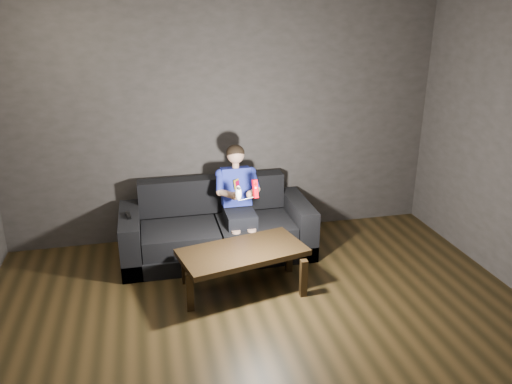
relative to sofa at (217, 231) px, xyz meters
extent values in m
plane|color=black|center=(0.20, -1.97, -0.26)|extent=(5.00, 5.00, 0.00)
cube|color=#35322F|center=(0.20, 0.53, 1.09)|extent=(5.00, 0.04, 2.70)
cube|color=black|center=(0.00, -0.03, -0.17)|extent=(2.06, 0.89, 0.18)
cube|color=black|center=(-0.41, -0.12, 0.03)|extent=(0.80, 0.63, 0.22)
cube|color=black|center=(0.41, -0.12, 0.03)|extent=(0.80, 0.63, 0.22)
cube|color=black|center=(0.00, 0.31, 0.33)|extent=(1.65, 0.21, 0.40)
cube|color=black|center=(-0.93, -0.03, 0.02)|extent=(0.21, 0.89, 0.56)
cube|color=black|center=(0.93, -0.03, 0.02)|extent=(0.21, 0.89, 0.56)
cube|color=black|center=(0.23, -0.14, 0.21)|extent=(0.31, 0.40, 0.15)
cube|color=#1944A3|center=(0.23, 0.07, 0.49)|extent=(0.31, 0.22, 0.44)
cube|color=gold|center=(0.23, -0.02, 0.55)|extent=(0.10, 0.10, 0.10)
cube|color=#BF002D|center=(0.23, -0.03, 0.55)|extent=(0.06, 0.06, 0.07)
cylinder|color=tan|center=(0.23, 0.07, 0.73)|extent=(0.07, 0.07, 0.06)
sphere|color=tan|center=(0.23, 0.07, 0.85)|extent=(0.19, 0.19, 0.19)
ellipsoid|color=black|center=(0.23, 0.08, 0.87)|extent=(0.20, 0.20, 0.17)
cylinder|color=#1944A3|center=(0.04, 0.00, 0.57)|extent=(0.08, 0.24, 0.20)
cylinder|color=#1944A3|center=(0.43, 0.00, 0.57)|extent=(0.08, 0.24, 0.20)
cylinder|color=tan|center=(0.10, -0.17, 0.52)|extent=(0.15, 0.25, 0.11)
cylinder|color=tan|center=(0.38, -0.17, 0.52)|extent=(0.15, 0.25, 0.11)
sphere|color=tan|center=(0.16, -0.27, 0.51)|extent=(0.09, 0.09, 0.09)
sphere|color=tan|center=(0.32, -0.27, 0.51)|extent=(0.09, 0.09, 0.09)
cylinder|color=tan|center=(0.15, -0.35, -0.02)|extent=(0.09, 0.09, 0.36)
cylinder|color=tan|center=(0.32, -0.35, -0.02)|extent=(0.09, 0.09, 0.36)
cube|color=#F1000E|center=(0.32, -0.50, 0.65)|extent=(0.06, 0.08, 0.19)
cube|color=maroon|center=(0.32, -0.52, 0.71)|extent=(0.03, 0.02, 0.03)
cylinder|color=white|center=(0.32, -0.52, 0.64)|extent=(0.02, 0.01, 0.02)
ellipsoid|color=white|center=(0.16, -0.49, 0.62)|extent=(0.07, 0.10, 0.16)
cylinder|color=black|center=(0.16, -0.53, 0.68)|extent=(0.03, 0.01, 0.03)
cube|color=black|center=(-0.93, -0.08, 0.32)|extent=(0.06, 0.16, 0.03)
cube|color=black|center=(-0.93, -0.03, 0.33)|extent=(0.02, 0.02, 0.00)
cube|color=black|center=(0.13, -0.82, 0.14)|extent=(1.28, 0.84, 0.05)
cube|color=black|center=(-0.41, -1.06, -0.07)|extent=(0.06, 0.06, 0.38)
cube|color=black|center=(0.66, -1.06, -0.07)|extent=(0.06, 0.06, 0.38)
cube|color=black|center=(-0.41, -0.58, -0.07)|extent=(0.06, 0.06, 0.38)
cube|color=black|center=(0.66, -0.58, -0.07)|extent=(0.06, 0.06, 0.38)
camera|label=1|loc=(-0.70, -4.98, 2.34)|focal=35.00mm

